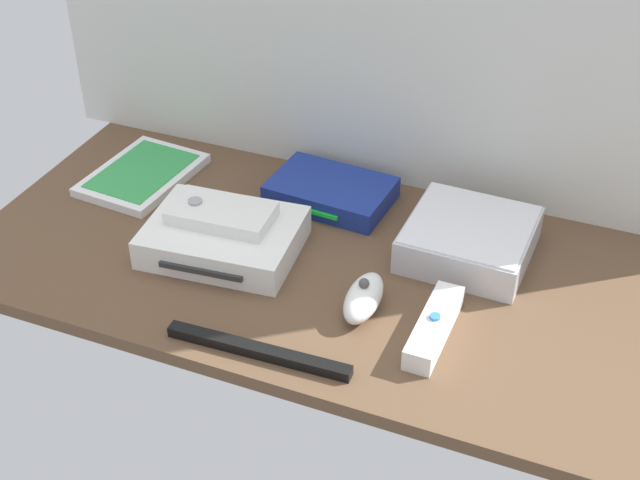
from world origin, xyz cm
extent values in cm
cube|color=brown|center=(0.00, 0.00, -1.00)|extent=(100.00, 48.00, 2.00)
cube|color=white|center=(-13.83, -2.22, 2.20)|extent=(22.37, 17.85, 4.40)
cube|color=#2D2D2D|center=(-13.08, -10.39, 2.20)|extent=(12.00, 1.69, 0.80)
cube|color=silver|center=(18.54, 9.85, 2.50)|extent=(17.44, 17.44, 5.00)
cube|color=silver|center=(18.54, 9.85, 5.15)|extent=(16.74, 16.74, 0.30)
cube|color=white|center=(-34.71, 9.96, 0.70)|extent=(15.19, 20.10, 1.40)
cube|color=green|center=(-34.71, 9.96, 1.48)|extent=(12.52, 17.24, 0.16)
cube|color=navy|center=(-4.42, 15.30, 1.70)|extent=(18.81, 13.25, 3.40)
cube|color=#19D833|center=(-4.86, 9.11, 1.70)|extent=(8.01, 0.97, 0.60)
cube|color=white|center=(18.91, -8.61, 1.50)|extent=(3.83, 14.85, 3.00)
cylinder|color=#387FDB|center=(18.91, -8.61, 3.20)|extent=(1.40, 1.40, 0.40)
ellipsoid|color=white|center=(9.00, -7.17, 2.00)|extent=(4.68, 10.12, 4.00)
sphere|color=#4C4C4C|center=(9.00, -7.17, 4.40)|extent=(1.40, 1.40, 1.40)
cube|color=white|center=(-14.45, -1.12, 5.40)|extent=(14.87, 8.87, 2.00)
cylinder|color=#99999E|center=(-18.44, -1.37, 6.60)|extent=(2.12, 2.12, 0.40)
cube|color=black|center=(0.05, -20.05, 0.70)|extent=(24.05, 2.65, 1.40)
camera|label=1|loc=(37.30, -91.42, 75.37)|focal=49.94mm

